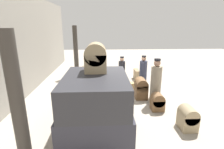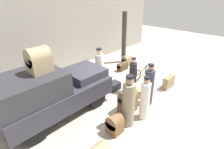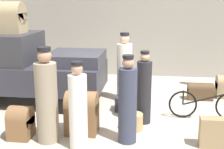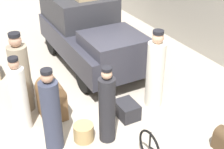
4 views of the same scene
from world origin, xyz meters
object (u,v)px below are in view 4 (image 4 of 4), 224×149
Objects in this scene: wicker_basket at (84,132)px; porter_carrying_trunk at (155,73)px; conductor_in_dark_uniform at (107,108)px; truck at (88,30)px; porter_standing_middle at (51,114)px; trunk_wicker_pale at (51,98)px; trunk_umber_medium at (127,110)px; porter_lifting_near_truck at (21,76)px; porter_with_bicycle at (19,97)px; suitcase_black_upright at (21,84)px.

porter_carrying_trunk is at bearing 100.88° from wicker_basket.
wicker_basket is 0.74m from conductor_in_dark_uniform.
truck is 2.32× the size of porter_standing_middle.
porter_carrying_trunk reaches higher than trunk_wicker_pale.
wicker_basket is at bearing -78.29° from trunk_umber_medium.
porter_lifting_near_truck reaches higher than conductor_in_dark_uniform.
porter_carrying_trunk reaches higher than porter_with_bicycle.
trunk_umber_medium is (1.95, 1.81, -0.15)m from suitcase_black_upright.
suitcase_black_upright is (-2.38, -1.10, -0.42)m from conductor_in_dark_uniform.
porter_with_bicycle reaches higher than suitcase_black_upright.
porter_with_bicycle is at bearing -12.48° from suitcase_black_upright.
suitcase_black_upright is at bearing -124.91° from porter_carrying_trunk.
wicker_basket is 1.89m from porter_lifting_near_truck.
suitcase_black_upright reaches higher than trunk_umber_medium.
porter_standing_middle is (-0.28, -1.00, 0.04)m from conductor_in_dark_uniform.
porter_lifting_near_truck is at bearing -141.25° from trunk_wicker_pale.
suitcase_black_upright is (0.88, -2.21, -0.66)m from truck.
trunk_umber_medium is at bearing 95.13° from porter_standing_middle.
porter_lifting_near_truck is (-1.60, -0.75, 0.67)m from wicker_basket.
wicker_basket is 0.24× the size of porter_standing_middle.
truck reaches higher than porter_standing_middle.
porter_lifting_near_truck is 1.09× the size of porter_standing_middle.
trunk_umber_medium is (0.13, -0.79, -0.66)m from porter_carrying_trunk.
porter_carrying_trunk is (1.23, 2.67, -0.00)m from porter_lifting_near_truck.
porter_standing_middle is at bearing -35.16° from truck.
porter_standing_middle is at bearing -16.63° from trunk_wicker_pale.
trunk_wicker_pale is at bearing -149.78° from conductor_in_dark_uniform.
porter_standing_middle is 1.82m from trunk_umber_medium.
porter_lifting_near_truck reaches higher than suitcase_black_upright.
porter_standing_middle is 2.59× the size of suitcase_black_upright.
trunk_umber_medium is at bearing 101.71° from wicker_basket.
porter_with_bicycle is at bearing -134.87° from wicker_basket.
porter_with_bicycle is (-0.95, -0.95, 0.58)m from wicker_basket.
porter_with_bicycle is at bearing -17.44° from porter_lifting_near_truck.
conductor_in_dark_uniform is 1.60m from porter_carrying_trunk.
porter_with_bicycle is 0.73m from trunk_wicker_pale.
truck is 7.21× the size of trunk_umber_medium.
wicker_basket is at bearing 25.01° from porter_lifting_near_truck.
trunk_wicker_pale is (-0.95, 0.28, -0.32)m from porter_standing_middle.
conductor_in_dark_uniform is 0.88× the size of porter_carrying_trunk.
porter_with_bicycle is 2.28m from trunk_umber_medium.
trunk_wicker_pale is at bearing 38.75° from porter_lifting_near_truck.
porter_carrying_trunk is (2.70, 0.40, -0.14)m from truck.
trunk_umber_medium is at bearing -80.32° from porter_carrying_trunk.
truck reaches higher than trunk_umber_medium.
suitcase_black_upright is (-1.82, -2.60, -0.52)m from porter_carrying_trunk.
suitcase_black_upright reaches higher than wicker_basket.
truck is 3.27m from porter_with_bicycle.
porter_standing_middle reaches higher than wicker_basket.
porter_with_bicycle is 2.94m from porter_carrying_trunk.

